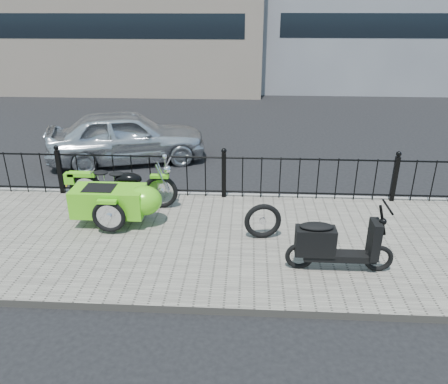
# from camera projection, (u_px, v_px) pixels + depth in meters

# --- Properties ---
(ground) EXTENTS (120.00, 120.00, 0.00)m
(ground) POSITION_uv_depth(u_px,v_px,m) (220.00, 231.00, 8.15)
(ground) COLOR black
(ground) RESTS_ON ground
(sidewalk) EXTENTS (30.00, 3.80, 0.12)m
(sidewalk) POSITION_uv_depth(u_px,v_px,m) (218.00, 241.00, 7.67)
(sidewalk) COLOR #6C665B
(sidewalk) RESTS_ON ground
(curb) EXTENTS (30.00, 0.10, 0.12)m
(curb) POSITION_uv_depth(u_px,v_px,m) (224.00, 196.00, 9.45)
(curb) COLOR gray
(curb) RESTS_ON ground
(iron_fence) EXTENTS (14.11, 0.11, 1.08)m
(iron_fence) POSITION_uv_depth(u_px,v_px,m) (224.00, 176.00, 9.11)
(iron_fence) COLOR black
(iron_fence) RESTS_ON sidewalk
(motorcycle_sidecar) EXTENTS (2.28, 1.48, 0.98)m
(motorcycle_sidecar) POSITION_uv_depth(u_px,v_px,m) (121.00, 198.00, 8.08)
(motorcycle_sidecar) COLOR black
(motorcycle_sidecar) RESTS_ON sidewalk
(scooter) EXTENTS (1.64, 0.48, 1.11)m
(scooter) POSITION_uv_depth(u_px,v_px,m) (333.00, 245.00, 6.59)
(scooter) COLOR black
(scooter) RESTS_ON sidewalk
(spare_tire) EXTENTS (0.65, 0.18, 0.65)m
(spare_tire) POSITION_uv_depth(u_px,v_px,m) (263.00, 221.00, 7.54)
(spare_tire) COLOR black
(spare_tire) RESTS_ON sidewalk
(sedan_car) EXTENTS (4.34, 2.70, 1.38)m
(sedan_car) POSITION_uv_depth(u_px,v_px,m) (127.00, 136.00, 11.44)
(sedan_car) COLOR silver
(sedan_car) RESTS_ON ground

